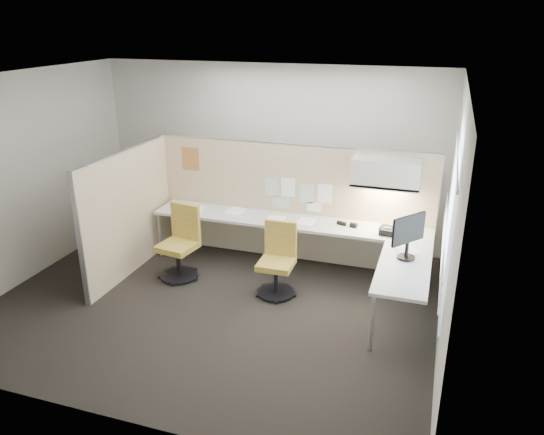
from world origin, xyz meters
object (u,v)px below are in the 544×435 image
(chair_right, at_px, (278,262))
(monitor, at_px, (408,234))
(phone, at_px, (387,231))
(desk, at_px, (308,235))
(chair_left, at_px, (181,245))

(chair_right, height_order, monitor, monitor)
(phone, bearing_deg, desk, -171.88)
(desk, distance_m, phone, 1.08)
(chair_left, bearing_deg, chair_right, 6.95)
(chair_right, bearing_deg, desk, 67.84)
(phone, bearing_deg, chair_left, -161.41)
(desk, relative_size, monitor, 7.29)
(chair_left, relative_size, phone, 4.51)
(chair_right, height_order, phone, chair_right)
(monitor, bearing_deg, phone, 61.41)
(chair_right, relative_size, monitor, 1.73)
(desk, distance_m, chair_left, 1.78)
(chair_right, xyz_separation_m, phone, (1.31, 0.69, 0.34))
(monitor, bearing_deg, chair_left, 126.75)
(desk, distance_m, chair_right, 0.70)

